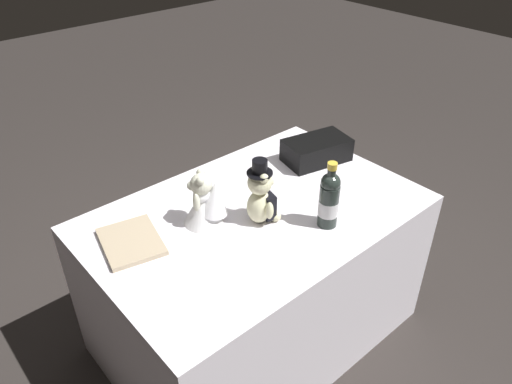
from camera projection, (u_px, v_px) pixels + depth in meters
ground_plane at (256, 330)px, 2.52m from camera, size 12.00×12.00×0.00m
reception_table at (256, 276)px, 2.31m from camera, size 1.42×0.94×0.76m
teddy_bear_groom at (261, 197)px, 1.98m from camera, size 0.14×0.15×0.29m
teddy_bear_bride at (206, 201)px, 1.99m from camera, size 0.22×0.21×0.24m
champagne_bottle at (329, 199)px, 1.96m from camera, size 0.08×0.08×0.29m
signing_pen at (199, 189)px, 2.24m from camera, size 0.03×0.15×0.01m
gift_case_black at (317, 150)px, 2.43m from camera, size 0.35×0.25×0.12m
guestbook at (131, 242)px, 1.92m from camera, size 0.27×0.31×0.02m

